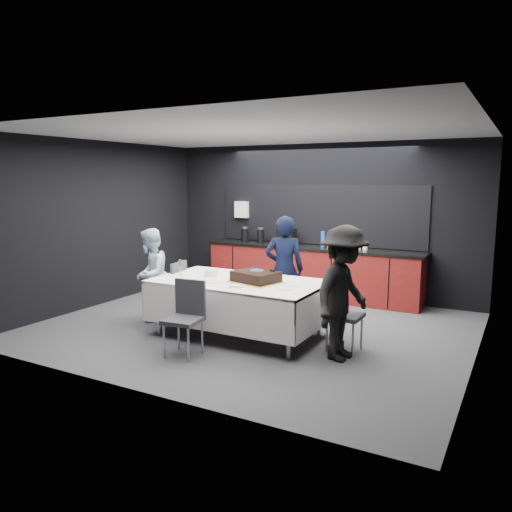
# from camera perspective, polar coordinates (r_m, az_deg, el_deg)

# --- Properties ---
(ground) EXTENTS (6.00, 6.00, 0.00)m
(ground) POSITION_cam_1_polar(r_m,az_deg,el_deg) (7.40, -0.38, -8.16)
(ground) COLOR #424347
(ground) RESTS_ON ground
(room_shell) EXTENTS (6.04, 5.04, 2.82)m
(room_shell) POSITION_cam_1_polar(r_m,az_deg,el_deg) (7.08, -0.39, 6.37)
(room_shell) COLOR white
(room_shell) RESTS_ON ground
(kitchenette) EXTENTS (4.10, 0.64, 2.05)m
(kitchenette) POSITION_cam_1_polar(r_m,az_deg,el_deg) (9.23, 6.25, -1.33)
(kitchenette) COLOR #5C0F0E
(kitchenette) RESTS_ON ground
(party_table) EXTENTS (2.32, 1.32, 0.78)m
(party_table) POSITION_cam_1_polar(r_m,az_deg,el_deg) (6.90, -2.00, -3.92)
(party_table) COLOR #99999E
(party_table) RESTS_ON ground
(cake_assembly) EXTENTS (0.71, 0.63, 0.18)m
(cake_assembly) POSITION_cam_1_polar(r_m,az_deg,el_deg) (6.73, -0.01, -2.38)
(cake_assembly) COLOR gold
(cake_assembly) RESTS_ON party_table
(plate_stack) EXTENTS (0.19, 0.19, 0.10)m
(plate_stack) POSITION_cam_1_polar(r_m,az_deg,el_deg) (7.17, -5.12, -1.92)
(plate_stack) COLOR white
(plate_stack) RESTS_ON party_table
(loose_plate_near) EXTENTS (0.21, 0.21, 0.01)m
(loose_plate_near) POSITION_cam_1_polar(r_m,az_deg,el_deg) (6.78, -4.90, -2.94)
(loose_plate_near) COLOR white
(loose_plate_near) RESTS_ON party_table
(loose_plate_right_a) EXTENTS (0.20, 0.20, 0.01)m
(loose_plate_right_a) POSITION_cam_1_polar(r_m,az_deg,el_deg) (6.56, 4.11, -3.34)
(loose_plate_right_a) COLOR white
(loose_plate_right_a) RESTS_ON party_table
(loose_plate_right_b) EXTENTS (0.19, 0.19, 0.01)m
(loose_plate_right_b) POSITION_cam_1_polar(r_m,az_deg,el_deg) (6.33, 3.26, -3.78)
(loose_plate_right_b) COLOR white
(loose_plate_right_b) RESTS_ON party_table
(loose_plate_far) EXTENTS (0.20, 0.20, 0.01)m
(loose_plate_far) POSITION_cam_1_polar(r_m,az_deg,el_deg) (7.21, 1.11, -2.20)
(loose_plate_far) COLOR white
(loose_plate_far) RESTS_ON party_table
(fork_pile) EXTENTS (0.21, 0.17, 0.03)m
(fork_pile) POSITION_cam_1_polar(r_m,az_deg,el_deg) (6.43, -2.30, -3.48)
(fork_pile) COLOR white
(fork_pile) RESTS_ON party_table
(champagne_flute) EXTENTS (0.06, 0.06, 0.22)m
(champagne_flute) POSITION_cam_1_polar(r_m,az_deg,el_deg) (7.30, -8.65, -0.93)
(champagne_flute) COLOR white
(champagne_flute) RESTS_ON party_table
(chair_left) EXTENTS (0.47, 0.47, 0.92)m
(chair_left) POSITION_cam_1_polar(r_m,az_deg,el_deg) (7.69, -9.47, -3.52)
(chair_left) COLOR #323137
(chair_left) RESTS_ON ground
(chair_right) EXTENTS (0.43, 0.43, 0.92)m
(chair_right) POSITION_cam_1_polar(r_m,az_deg,el_deg) (6.44, 9.47, -5.96)
(chair_right) COLOR #323137
(chair_right) RESTS_ON ground
(chair_near) EXTENTS (0.46, 0.46, 0.92)m
(chair_near) POSITION_cam_1_polar(r_m,az_deg,el_deg) (6.26, -7.99, -6.35)
(chair_near) COLOR #323137
(chair_near) RESTS_ON ground
(person_center) EXTENTS (0.70, 0.59, 1.62)m
(person_center) POSITION_cam_1_polar(r_m,az_deg,el_deg) (7.54, 3.24, -1.52)
(person_center) COLOR black
(person_center) RESTS_ON ground
(person_left) EXTENTS (0.74, 0.83, 1.42)m
(person_left) POSITION_cam_1_polar(r_m,az_deg,el_deg) (7.80, -11.95, -2.11)
(person_left) COLOR silver
(person_left) RESTS_ON ground
(person_right) EXTENTS (0.74, 1.13, 1.63)m
(person_right) POSITION_cam_1_polar(r_m,az_deg,el_deg) (6.05, 9.94, -4.21)
(person_right) COLOR black
(person_right) RESTS_ON ground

